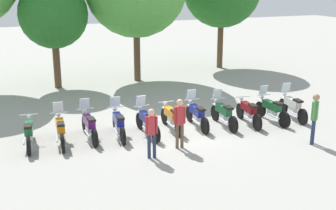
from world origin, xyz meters
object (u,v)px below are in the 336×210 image
(motorcycle_5, at_px, (171,117))
(motorcycle_2, at_px, (89,125))
(motorcycle_9, at_px, (272,109))
(tree_1, at_px, (53,14))
(motorcycle_0, at_px, (29,132))
(person_0, at_px, (152,130))
(motorcycle_1, at_px, (60,130))
(motorcycle_7, at_px, (223,113))
(motorcycle_6, at_px, (197,114))
(motorcycle_3, at_px, (118,123))
(motorcycle_10, at_px, (292,106))
(motorcycle_4, at_px, (147,122))
(person_2, at_px, (180,120))
(motorcycle_8, at_px, (248,112))
(person_1, at_px, (315,115))

(motorcycle_5, bearing_deg, motorcycle_2, 87.76)
(motorcycle_9, relative_size, tree_1, 0.40)
(motorcycle_0, distance_m, tree_1, 9.07)
(motorcycle_0, bearing_deg, person_0, -117.90)
(motorcycle_1, distance_m, motorcycle_7, 6.18)
(motorcycle_6, bearing_deg, tree_1, 28.72)
(motorcycle_1, bearing_deg, motorcycle_3, -87.15)
(motorcycle_10, bearing_deg, tree_1, 49.65)
(motorcycle_4, xyz_separation_m, motorcycle_9, (5.14, -0.38, 0.00))
(motorcycle_5, bearing_deg, motorcycle_0, 88.75)
(motorcycle_7, height_order, person_2, person_2)
(motorcycle_4, xyz_separation_m, motorcycle_6, (2.06, 0.11, 0.00))
(motorcycle_5, xyz_separation_m, motorcycle_8, (3.09, -0.45, 0.00))
(motorcycle_10, bearing_deg, motorcycle_5, 91.90)
(motorcycle_0, height_order, person_1, person_1)
(motorcycle_7, bearing_deg, motorcycle_5, 83.75)
(motorcycle_1, bearing_deg, motorcycle_5, -86.73)
(motorcycle_5, xyz_separation_m, motorcycle_6, (1.03, -0.06, 0.01))
(motorcycle_2, relative_size, person_1, 1.22)
(motorcycle_1, distance_m, motorcycle_5, 4.11)
(motorcycle_1, distance_m, motorcycle_6, 5.14)
(motorcycle_8, relative_size, tree_1, 0.39)
(motorcycle_2, xyz_separation_m, person_2, (2.65, -2.00, 0.50))
(motorcycle_6, bearing_deg, motorcycle_8, -97.37)
(motorcycle_7, bearing_deg, motorcycle_0, 87.74)
(motorcycle_10, relative_size, tree_1, 0.39)
(motorcycle_5, bearing_deg, motorcycle_7, -96.85)
(motorcycle_4, height_order, person_0, person_0)
(motorcycle_0, bearing_deg, motorcycle_2, -84.08)
(motorcycle_10, bearing_deg, person_0, 111.90)
(motorcycle_2, bearing_deg, motorcycle_3, -100.44)
(motorcycle_1, xyz_separation_m, motorcycle_2, (1.02, 0.10, 0.00))
(motorcycle_8, bearing_deg, motorcycle_9, -88.38)
(tree_1, bearing_deg, person_1, -59.00)
(motorcycle_3, distance_m, person_0, 2.37)
(motorcycle_0, distance_m, motorcycle_2, 2.05)
(person_2, bearing_deg, motorcycle_3, 50.66)
(motorcycle_5, xyz_separation_m, person_1, (4.01, -3.16, 0.57))
(motorcycle_0, height_order, person_2, person_2)
(motorcycle_6, relative_size, tree_1, 0.40)
(motorcycle_2, bearing_deg, motorcycle_8, -96.99)
(motorcycle_8, relative_size, motorcycle_9, 1.00)
(person_2, bearing_deg, motorcycle_0, 75.41)
(motorcycle_2, distance_m, motorcycle_9, 7.24)
(motorcycle_2, xyz_separation_m, motorcycle_5, (3.09, -0.22, -0.01))
(motorcycle_3, xyz_separation_m, motorcycle_8, (5.14, -0.50, -0.01))
(motorcycle_0, relative_size, tree_1, 0.39)
(motorcycle_4, height_order, person_2, person_2)
(motorcycle_8, height_order, person_2, person_2)
(motorcycle_6, bearing_deg, motorcycle_5, 90.43)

